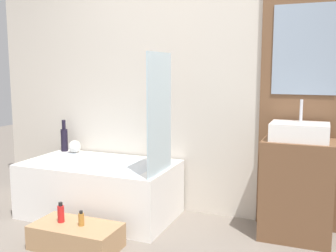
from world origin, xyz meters
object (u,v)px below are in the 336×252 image
vase_round_light (75,147)px  bathtub (100,189)px  sink (300,132)px  bottle_soap_secondary (81,219)px  vase_tall_dark (64,138)px  bottle_soap_primary (61,213)px  wooden_step_bench (76,236)px

vase_round_light → bathtub: bearing=-30.8°
sink → bottle_soap_secondary: size_ratio=3.80×
vase_tall_dark → bottle_soap_primary: bearing=-55.3°
vase_tall_dark → bottle_soap_secondary: 1.36m
sink → vase_round_light: bearing=177.1°
sink → vase_tall_dark: sink is taller
vase_tall_dark → bottle_soap_secondary: bearing=-48.6°
sink → vase_tall_dark: 2.37m
sink → vase_tall_dark: (-2.36, 0.14, -0.23)m
wooden_step_bench → sink: 1.93m
vase_tall_dark → bottle_soap_primary: (0.68, -0.98, -0.38)m
wooden_step_bench → vase_round_light: 1.25m
sink → bottle_soap_primary: 1.98m
bathtub → wooden_step_bench: bathtub is taller
vase_tall_dark → bottle_soap_secondary: (0.86, -0.98, -0.40)m
wooden_step_bench → vase_tall_dark: (-0.81, 0.98, 0.55)m
wooden_step_bench → bottle_soap_primary: (-0.14, 0.00, 0.17)m
vase_round_light → wooden_step_bench: bearing=-55.0°
vase_round_light → bottle_soap_primary: vase_round_light is taller
bathtub → sink: (1.74, 0.17, 0.62)m
bottle_soap_secondary → wooden_step_bench: bearing=180.0°
wooden_step_bench → bottle_soap_secondary: (0.05, 0.00, 0.15)m
bathtub → vase_round_light: (-0.47, 0.28, 0.32)m
vase_tall_dark → bottle_soap_primary: size_ratio=2.08×
bottle_soap_secondary → bathtub: bearing=110.3°
sink → bottle_soap_primary: (-1.68, -0.84, -0.62)m
bottle_soap_primary → wooden_step_bench: bearing=0.0°
wooden_step_bench → vase_round_light: vase_round_light is taller
sink → vase_round_light: sink is taller
wooden_step_bench → bottle_soap_secondary: bearing=0.0°
bathtub → sink: sink is taller
bottle_soap_secondary → sink: bearing=29.2°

